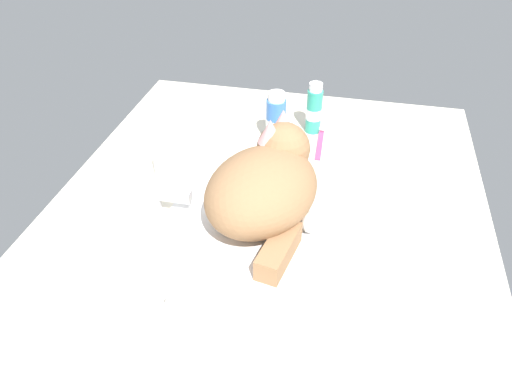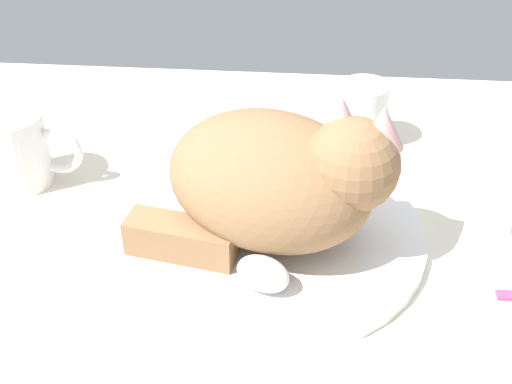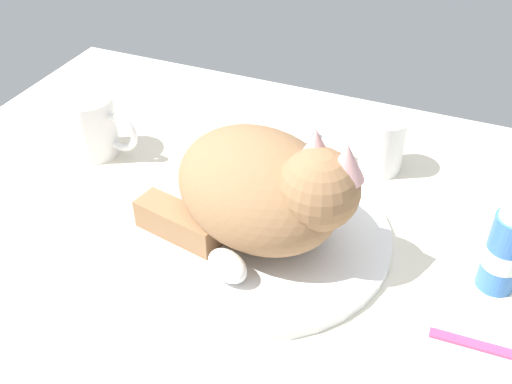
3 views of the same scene
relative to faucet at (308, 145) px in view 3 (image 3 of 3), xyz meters
The scene contains 8 objects.
ground_plane 20.18cm from the faucet, 90.00° to the right, with size 110.00×82.50×3.00cm, color silver.
sink_basin 19.89cm from the faucet, 90.00° to the right, with size 34.68×34.68×1.20cm, color white.
faucet is the anchor object (origin of this frame).
cat 21.35cm from the faucet, 86.51° to the right, with size 29.71×25.26×16.82cm.
coffee_mug 33.01cm from the faucet, 159.99° to the right, with size 12.12×7.79×9.40cm.
rinse_cup 11.29cm from the faucet, ahead, with size 6.37×6.37×8.60cm.
toothpaste_bottle 34.05cm from the faucet, 29.85° to the right, with size 4.48×4.48×12.20cm.
toothbrush 41.47cm from the faucet, 40.63° to the right, with size 13.92×1.84×1.60cm.
Camera 3 is at (22.52, -54.26, 52.65)cm, focal length 42.09 mm.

